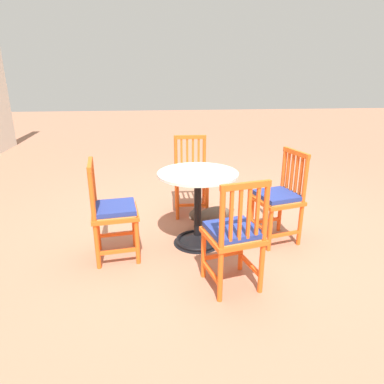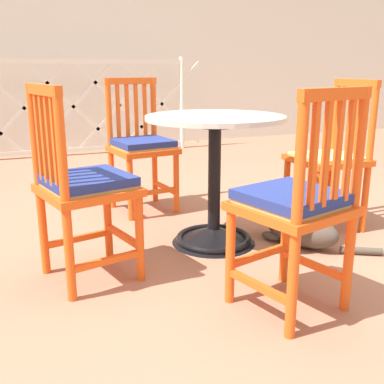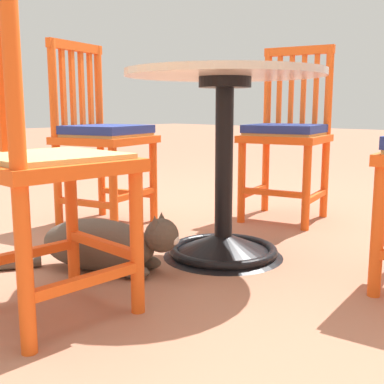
# 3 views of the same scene
# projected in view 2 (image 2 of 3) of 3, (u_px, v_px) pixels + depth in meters

# --- Properties ---
(ground_plane) EXTENTS (24.00, 24.00, 0.00)m
(ground_plane) POSITION_uv_depth(u_px,v_px,m) (253.00, 252.00, 2.52)
(ground_plane) COLOR #A36B51
(building_wall_backdrop) EXTENTS (10.00, 0.20, 2.80)m
(building_wall_backdrop) POSITION_uv_depth(u_px,v_px,m) (100.00, 33.00, 5.67)
(building_wall_backdrop) COLOR silver
(building_wall_backdrop) RESTS_ON ground_plane
(lattice_fence_panel) EXTENTS (3.11, 0.06, 1.11)m
(lattice_fence_panel) POSITION_uv_depth(u_px,v_px,m) (73.00, 107.00, 5.18)
(lattice_fence_panel) COLOR silver
(lattice_fence_panel) RESTS_ON ground_plane
(cafe_table) EXTENTS (0.76, 0.76, 0.73)m
(cafe_table) POSITION_uv_depth(u_px,v_px,m) (214.00, 195.00, 2.58)
(cafe_table) COLOR black
(cafe_table) RESTS_ON ground_plane
(orange_chair_near_fence) EXTENTS (0.49, 0.49, 0.91)m
(orange_chair_near_fence) POSITION_uv_depth(u_px,v_px,m) (296.00, 206.00, 1.82)
(orange_chair_near_fence) COLOR #EA5619
(orange_chair_near_fence) RESTS_ON ground_plane
(orange_chair_tucked_in) EXTENTS (0.41, 0.41, 0.91)m
(orange_chair_tucked_in) POSITION_uv_depth(u_px,v_px,m) (331.00, 159.00, 2.82)
(orange_chair_tucked_in) COLOR #EA5619
(orange_chair_tucked_in) RESTS_ON ground_plane
(orange_chair_by_planter) EXTENTS (0.45, 0.45, 0.91)m
(orange_chair_by_planter) POSITION_uv_depth(u_px,v_px,m) (141.00, 147.00, 3.17)
(orange_chair_by_planter) COLOR #EA5619
(orange_chair_by_planter) RESTS_ON ground_plane
(orange_chair_at_corner) EXTENTS (0.48, 0.48, 0.91)m
(orange_chair_at_corner) POSITION_uv_depth(u_px,v_px,m) (83.00, 188.00, 2.09)
(orange_chair_at_corner) COLOR #EA5619
(orange_chair_at_corner) RESTS_ON ground_plane
(tabby_cat) EXTENTS (0.52, 0.60, 0.23)m
(tabby_cat) POSITION_uv_depth(u_px,v_px,m) (296.00, 228.00, 2.61)
(tabby_cat) COLOR #4C4238
(tabby_cat) RESTS_ON ground_plane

